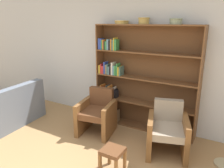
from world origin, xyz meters
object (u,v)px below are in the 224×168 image
at_px(bowl_olive, 122,22).
at_px(footstool, 113,154).
at_px(armchair_leather, 97,113).
at_px(couch, 7,111).
at_px(bookshelf, 136,79).
at_px(bowl_slate, 144,20).
at_px(bowl_brass, 176,21).
at_px(armchair_cushioned, 167,130).

distance_m(bowl_olive, footstool, 2.48).
bearing_deg(armchair_leather, couch, 9.90).
distance_m(bookshelf, bowl_slate, 1.16).
xyz_separation_m(bowl_slate, bowl_brass, (0.59, 0.00, -0.01)).
bearing_deg(bookshelf, armchair_leather, -129.04).
xyz_separation_m(armchair_leather, footstool, (0.87, -0.91, -0.10)).
height_order(bookshelf, bowl_brass, bowl_brass).
distance_m(bowl_olive, bowl_slate, 0.46).
xyz_separation_m(armchair_cushioned, footstool, (-0.53, -0.90, -0.10)).
xyz_separation_m(bowl_olive, bowl_brass, (1.05, 0.00, 0.02)).
bearing_deg(bowl_olive, bowl_slate, 0.00).
bearing_deg(armchair_cushioned, bookshelf, -54.22).
relative_size(bowl_brass, couch, 0.14).
relative_size(bowl_slate, footstool, 0.59).
distance_m(armchair_leather, armchair_cushioned, 1.40).
bearing_deg(bookshelf, bowl_olive, -175.92).
height_order(bookshelf, couch, bookshelf).
bearing_deg(footstool, bowl_olive, 113.92).
bearing_deg(couch, armchair_leather, -74.53).
bearing_deg(bowl_slate, couch, -152.11).
height_order(bowl_slate, footstool, bowl_slate).
relative_size(armchair_leather, footstool, 2.28).
xyz_separation_m(bowl_slate, armchair_leather, (-0.65, -0.62, -1.76)).
bearing_deg(armchair_cushioned, bowl_slate, -57.64).
distance_m(couch, armchair_leather, 1.97).
xyz_separation_m(couch, footstool, (2.71, -0.21, -0.01)).
bearing_deg(armchair_cushioned, armchair_leather, -17.89).
bearing_deg(armchair_leather, armchair_cushioned, 169.09).
distance_m(couch, footstool, 2.72).
bearing_deg(bowl_brass, bookshelf, 178.12).
relative_size(bowl_brass, footstool, 0.60).
bearing_deg(armchair_cushioned, couch, -5.73).
bearing_deg(bowl_olive, footstool, -66.08).
relative_size(bookshelf, couch, 1.33).
relative_size(bowl_slate, bowl_brass, 0.98).
xyz_separation_m(bookshelf, couch, (-2.36, -1.34, -0.71)).
height_order(armchair_leather, armchair_cushioned, same).
bearing_deg(couch, armchair_cushioned, -83.18).
height_order(bowl_slate, bowl_brass, bowl_slate).
xyz_separation_m(bowl_brass, armchair_cushioned, (0.16, -0.62, -1.75)).
height_order(bookshelf, bowl_slate, bowl_slate).
distance_m(bookshelf, armchair_cushioned, 1.25).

